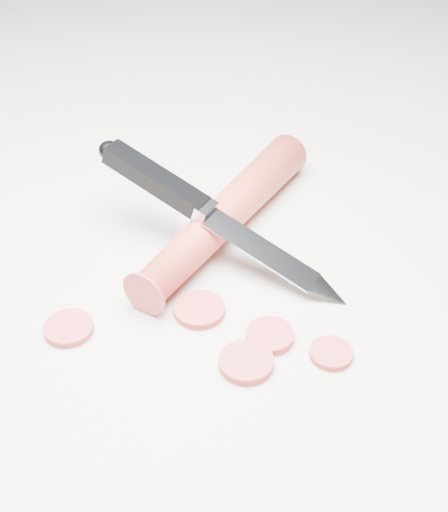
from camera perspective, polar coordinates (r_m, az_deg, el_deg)
name	(u,v)px	position (r m, az deg, el deg)	size (l,w,h in m)	color
ground	(186,268)	(0.57, -3.07, -1.00)	(2.40, 2.40, 0.00)	silver
carrot	(226,214)	(0.59, 0.14, 3.36)	(0.03, 0.03, 0.23)	red
carrot_slice_0	(331,353)	(0.50, 8.56, -7.71)	(0.03, 0.03, 0.01)	#CD3E43
carrot_slice_1	(199,310)	(0.53, -1.99, -4.31)	(0.04, 0.04, 0.01)	#CD3E43
carrot_slice_2	(246,362)	(0.49, 1.79, -8.50)	(0.04, 0.04, 0.01)	#CD3E43
carrot_slice_3	(270,336)	(0.51, 3.69, -6.39)	(0.03, 0.03, 0.01)	#CD3E43
carrot_slice_4	(69,328)	(0.53, -12.31, -5.66)	(0.04, 0.04, 0.01)	#CD3E43
kitchen_knife	(219,217)	(0.56, -0.40, 3.15)	(0.16, 0.20, 0.07)	silver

